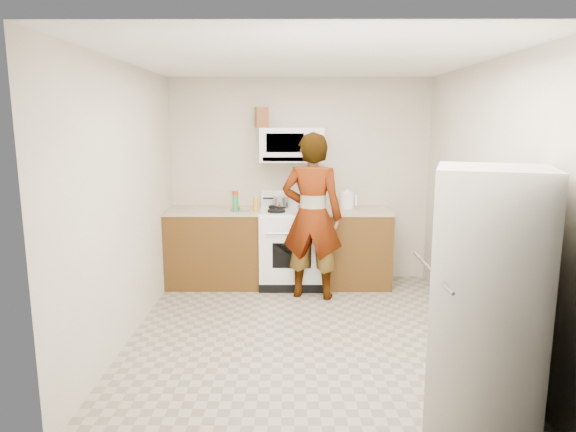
{
  "coord_description": "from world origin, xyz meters",
  "views": [
    {
      "loc": [
        -0.12,
        -4.58,
        1.99
      ],
      "look_at": [
        -0.14,
        0.55,
        1.03
      ],
      "focal_mm": 32.0,
      "sensor_mm": 36.0,
      "label": 1
    }
  ],
  "objects_px": {
    "microwave": "(292,145)",
    "kettle": "(347,200)",
    "person": "(312,216)",
    "fridge": "(486,296)",
    "saucepan": "(281,201)",
    "gas_range": "(292,246)"
  },
  "relations": [
    {
      "from": "fridge",
      "to": "kettle",
      "type": "relative_size",
      "value": 8.6
    },
    {
      "from": "microwave",
      "to": "fridge",
      "type": "xyz_separation_m",
      "value": [
        1.28,
        -2.96,
        -0.85
      ]
    },
    {
      "from": "microwave",
      "to": "fridge",
      "type": "height_order",
      "value": "microwave"
    },
    {
      "from": "kettle",
      "to": "saucepan",
      "type": "relative_size",
      "value": 0.99
    },
    {
      "from": "kettle",
      "to": "saucepan",
      "type": "xyz_separation_m",
      "value": [
        -0.81,
        0.07,
        -0.03
      ]
    },
    {
      "from": "gas_range",
      "to": "saucepan",
      "type": "relative_size",
      "value": 5.65
    },
    {
      "from": "fridge",
      "to": "saucepan",
      "type": "relative_size",
      "value": 8.5
    },
    {
      "from": "microwave",
      "to": "kettle",
      "type": "distance_m",
      "value": 0.95
    },
    {
      "from": "microwave",
      "to": "kettle",
      "type": "height_order",
      "value": "microwave"
    },
    {
      "from": "microwave",
      "to": "kettle",
      "type": "relative_size",
      "value": 3.84
    },
    {
      "from": "gas_range",
      "to": "kettle",
      "type": "distance_m",
      "value": 0.87
    },
    {
      "from": "fridge",
      "to": "saucepan",
      "type": "bearing_deg",
      "value": 133.17
    },
    {
      "from": "fridge",
      "to": "saucepan",
      "type": "height_order",
      "value": "fridge"
    },
    {
      "from": "fridge",
      "to": "kettle",
      "type": "xyz_separation_m",
      "value": [
        -0.61,
        2.92,
        0.18
      ]
    },
    {
      "from": "person",
      "to": "fridge",
      "type": "relative_size",
      "value": 1.1
    },
    {
      "from": "fridge",
      "to": "saucepan",
      "type": "distance_m",
      "value": 3.32
    },
    {
      "from": "gas_range",
      "to": "person",
      "type": "height_order",
      "value": "person"
    },
    {
      "from": "microwave",
      "to": "saucepan",
      "type": "relative_size",
      "value": 3.8
    },
    {
      "from": "microwave",
      "to": "fridge",
      "type": "relative_size",
      "value": 0.45
    },
    {
      "from": "saucepan",
      "to": "person",
      "type": "bearing_deg",
      "value": -59.63
    },
    {
      "from": "person",
      "to": "kettle",
      "type": "xyz_separation_m",
      "value": [
        0.45,
        0.54,
        0.1
      ]
    },
    {
      "from": "fridge",
      "to": "saucepan",
      "type": "xyz_separation_m",
      "value": [
        -1.41,
        3.0,
        0.16
      ]
    }
  ]
}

